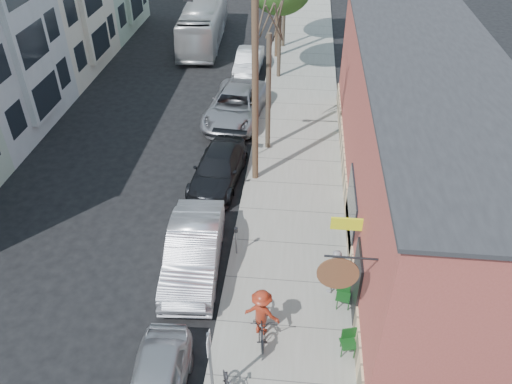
# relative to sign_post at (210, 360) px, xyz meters

# --- Properties ---
(ground) EXTENTS (120.00, 120.00, 0.00)m
(ground) POSITION_rel_sign_post_xyz_m (-2.35, 4.67, -1.83)
(ground) COLOR black
(sidewalk) EXTENTS (4.50, 58.00, 0.15)m
(sidewalk) POSITION_rel_sign_post_xyz_m (1.90, 15.67, -1.76)
(sidewalk) COLOR gray
(sidewalk) RESTS_ON ground
(cafe_building) EXTENTS (6.60, 20.20, 6.61)m
(cafe_building) POSITION_rel_sign_post_xyz_m (6.64, 9.66, 1.47)
(cafe_building) COLOR #A1453B
(cafe_building) RESTS_ON ground
(apartment_row) EXTENTS (6.30, 32.00, 9.00)m
(apartment_row) POSITION_rel_sign_post_xyz_m (-14.20, 18.67, 2.67)
(apartment_row) COLOR #A7B79B
(apartment_row) RESTS_ON ground
(sign_post) EXTENTS (0.07, 0.45, 2.80)m
(sign_post) POSITION_rel_sign_post_xyz_m (0.00, 0.00, 0.00)
(sign_post) COLOR slate
(sign_post) RESTS_ON sidewalk
(parking_meter_near) EXTENTS (0.14, 0.14, 1.24)m
(parking_meter_near) POSITION_rel_sign_post_xyz_m (-0.10, 5.89, -0.85)
(parking_meter_near) COLOR slate
(parking_meter_near) RESTS_ON sidewalk
(parking_meter_far) EXTENTS (0.14, 0.14, 1.24)m
(parking_meter_far) POSITION_rel_sign_post_xyz_m (-0.10, 12.85, -0.85)
(parking_meter_far) COLOR slate
(parking_meter_far) RESTS_ON sidewalk
(utility_pole_near) EXTENTS (3.57, 0.28, 10.00)m
(utility_pole_near) POSITION_rel_sign_post_xyz_m (0.04, 11.00, 3.58)
(utility_pole_near) COLOR #503A28
(utility_pole_near) RESTS_ON sidewalk
(tree_bare) EXTENTS (0.24, 0.24, 5.77)m
(tree_bare) POSITION_rel_sign_post_xyz_m (0.45, 13.73, 1.20)
(tree_bare) COLOR #44392C
(tree_bare) RESTS_ON sidewalk
(patio_chair_a) EXTENTS (0.59, 0.59, 0.88)m
(patio_chair_a) POSITION_rel_sign_post_xyz_m (3.77, 3.71, -1.24)
(patio_chair_a) COLOR #113F15
(patio_chair_a) RESTS_ON sidewalk
(patio_chair_b) EXTENTS (0.61, 0.61, 0.88)m
(patio_chair_b) POSITION_rel_sign_post_xyz_m (3.85, 1.85, -1.24)
(patio_chair_b) COLOR #113F15
(patio_chair_b) RESTS_ON sidewalk
(patron_grey) EXTENTS (0.63, 0.76, 1.79)m
(patron_grey) POSITION_rel_sign_post_xyz_m (3.42, 4.41, -0.79)
(patron_grey) COLOR slate
(patron_grey) RESTS_ON sidewalk
(cyclist) EXTENTS (1.27, 0.92, 1.78)m
(cyclist) POSITION_rel_sign_post_xyz_m (1.16, 2.39, -0.79)
(cyclist) COLOR maroon
(cyclist) RESTS_ON sidewalk
(cyclist_bike) EXTENTS (1.03, 2.20, 1.11)m
(cyclist_bike) POSITION_rel_sign_post_xyz_m (1.16, 2.39, -1.13)
(cyclist_bike) COLOR black
(cyclist_bike) RESTS_ON sidewalk
(car_1) EXTENTS (2.19, 5.35, 1.72)m
(car_1) POSITION_rel_sign_post_xyz_m (-1.55, 5.12, -0.97)
(car_1) COLOR silver
(car_1) RESTS_ON ground
(car_2) EXTENTS (2.44, 5.11, 1.44)m
(car_2) POSITION_rel_sign_post_xyz_m (-1.55, 10.71, -1.11)
(car_2) COLOR black
(car_2) RESTS_ON ground
(car_3) EXTENTS (3.36, 6.28, 1.68)m
(car_3) POSITION_rel_sign_post_xyz_m (-1.55, 16.70, -0.99)
(car_3) COLOR gray
(car_3) RESTS_ON ground
(car_4) EXTENTS (1.67, 4.50, 1.47)m
(car_4) POSITION_rel_sign_post_xyz_m (-1.55, 23.24, -1.10)
(car_4) COLOR #ADB1B5
(car_4) RESTS_ON ground
(bus) EXTENTS (3.10, 10.86, 2.99)m
(bus) POSITION_rel_sign_post_xyz_m (-5.50, 28.71, -0.34)
(bus) COLOR silver
(bus) RESTS_ON ground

